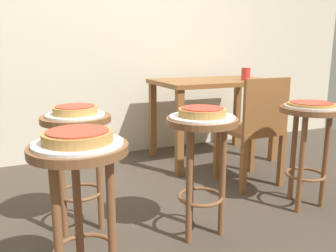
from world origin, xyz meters
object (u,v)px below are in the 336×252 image
Objects in this scene: stool_foreground at (81,187)px; serving_plate_middle at (202,117)px; wooden_chair at (255,127)px; pizza_rear at (75,110)px; cup_near_edge at (246,74)px; pizza_leftside at (312,104)px; serving_plate_foreground at (78,143)px; serving_plate_leftside at (311,106)px; pizza_foreground at (78,136)px; stool_leftside at (309,134)px; serving_plate_rear at (76,115)px; stool_middle at (201,149)px; stool_rear at (77,146)px; dining_table at (213,92)px; pizza_middle at (202,112)px.

serving_plate_middle is (0.71, 0.27, 0.18)m from stool_foreground.
wooden_chair is at bearing 33.20° from serving_plate_middle.
pizza_rear is 1.82m from cup_near_edge.
pizza_rear is at bearing 167.76° from pizza_leftside.
serving_plate_foreground is 0.62m from pizza_rear.
pizza_foreground is at bearing -168.75° from serving_plate_leftside.
stool_leftside is 2.11× the size of serving_plate_rear.
stool_rear is (-0.62, 0.34, 0.00)m from stool_middle.
pizza_leftside is 0.27× the size of dining_table.
serving_plate_leftside is 1.48m from pizza_rear.
serving_plate_foreground is at bearing -168.75° from pizza_leftside.
pizza_foreground is 0.40× the size of stool_rear.
pizza_foreground reaches higher than serving_plate_foreground.
stool_rear is (-1.44, 0.31, -0.18)m from serving_plate_leftside.
wooden_chair is (-0.31, -0.57, -0.36)m from cup_near_edge.
wooden_chair is at bearing 33.20° from pizza_middle.
serving_plate_foreground is at bearing -90.00° from pizza_foreground.
stool_foreground is 6.10× the size of cup_near_edge.
cup_near_edge is at bearing 23.07° from stool_rear.
cup_near_edge is (0.23, 1.03, 0.32)m from stool_leftside.
serving_plate_middle is 0.82m from pizza_leftside.
serving_plate_middle is at bearing -29.12° from serving_plate_rear.
pizza_leftside is (0.82, 0.03, 0.20)m from stool_middle.
stool_middle is 1.00× the size of stool_rear.
pizza_leftside is at bearing -80.49° from wooden_chair.
pizza_rear is at bearing -148.65° from dining_table.
stool_middle is (0.71, 0.27, 0.00)m from stool_foreground.
serving_plate_foreground is at bearing -98.22° from serving_plate_rear.
stool_leftside is 1.00× the size of stool_rear.
serving_plate_foreground is 1.56m from serving_plate_leftside.
cup_near_edge reaches higher than pizza_rear.
cup_near_edge is (1.06, 1.06, 0.14)m from serving_plate_middle.
pizza_middle is at bearing -135.02° from cup_near_edge.
cup_near_edge is at bearing 44.98° from stool_middle.
serving_plate_middle is 0.84m from stool_leftside.
serving_plate_foreground is 0.76m from pizza_middle.
stool_rear is (-1.44, 0.31, -0.20)m from pizza_leftside.
pizza_foreground and pizza_rear have the same top height.
pizza_middle is 0.76× the size of serving_plate_leftside.
cup_near_edge is (1.06, 1.06, 0.11)m from pizza_middle.
serving_plate_leftside is at bearing 2.16° from stool_middle.
pizza_rear reaches higher than stool_foreground.
stool_foreground is at bearing -153.43° from pizza_foreground.
serving_plate_foreground is 0.41× the size of wooden_chair.
serving_plate_rear is at bearing -148.65° from dining_table.
serving_plate_foreground and serving_plate_middle have the same top height.
stool_rear is at bearing 90.00° from serving_plate_rear.
serving_plate_foreground is 1.03× the size of serving_plate_leftside.
serving_plate_middle is at bearing 21.15° from stool_foreground.
stool_foreground is at bearing -158.85° from pizza_middle.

